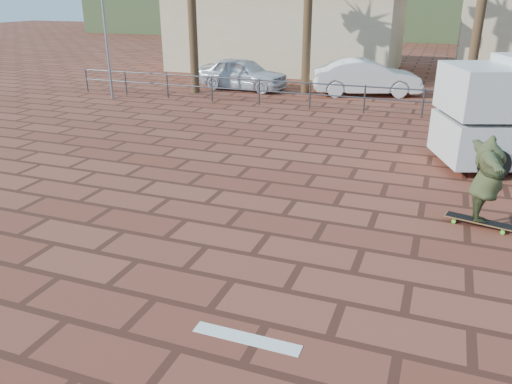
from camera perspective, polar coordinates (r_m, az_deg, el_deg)
ground at (r=7.62m, az=-2.69°, el=-10.02°), size 120.00×120.00×0.00m
paint_stripe at (r=6.49m, az=-1.09°, el=-16.39°), size 1.40×0.22×0.01m
guardrail at (r=18.42m, az=12.34°, el=10.86°), size 24.06×0.06×1.00m
building_west at (r=29.28m, az=3.64°, el=18.34°), size 12.60×7.60×4.50m
hill_front at (r=56.00m, az=19.06°, el=19.64°), size 70.00×18.00×6.00m
longboard at (r=10.09m, az=24.17°, el=-3.08°), size 1.25×0.54×0.12m
skateboarder at (r=9.80m, az=24.91°, el=1.34°), size 0.86×2.05×1.62m
car_silver at (r=22.80m, az=-1.53°, el=13.39°), size 4.20×2.06×1.38m
car_white at (r=21.92m, az=12.51°, el=12.66°), size 4.69×2.85×1.46m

